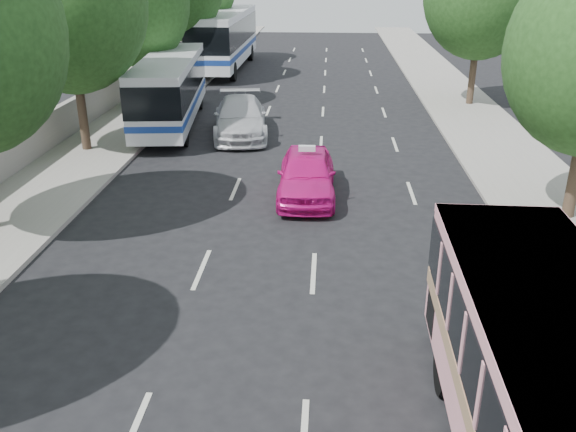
# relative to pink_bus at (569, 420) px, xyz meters

# --- Properties ---
(ground) EXTENTS (120.00, 120.00, 0.00)m
(ground) POSITION_rel_pink_bus_xyz_m (-4.50, 3.31, -1.87)
(ground) COLOR black
(ground) RESTS_ON ground
(sidewalk_left) EXTENTS (4.00, 90.00, 0.15)m
(sidewalk_left) POSITION_rel_pink_bus_xyz_m (-13.00, 23.31, -1.79)
(sidewalk_left) COLOR #9E998E
(sidewalk_left) RESTS_ON ground
(sidewalk_right) EXTENTS (4.00, 90.00, 0.12)m
(sidewalk_right) POSITION_rel_pink_bus_xyz_m (4.00, 23.31, -1.81)
(sidewalk_right) COLOR #9E998E
(sidewalk_right) RESTS_ON ground
(low_wall) EXTENTS (0.30, 90.00, 1.50)m
(low_wall) POSITION_rel_pink_bus_xyz_m (-14.80, 23.31, -0.97)
(low_wall) COLOR #9E998E
(low_wall) RESTS_ON sidewalk_left
(pink_bus) EXTENTS (2.56, 9.45, 3.00)m
(pink_bus) POSITION_rel_pink_bus_xyz_m (0.00, 0.00, 0.00)
(pink_bus) COLOR pink
(pink_bus) RESTS_ON ground
(pink_taxi) EXTENTS (1.96, 4.71, 1.59)m
(pink_taxi) POSITION_rel_pink_bus_xyz_m (-3.89, 12.76, -1.07)
(pink_taxi) COLOR #D91283
(pink_taxi) RESTS_ON ground
(white_pickup) EXTENTS (3.07, 5.96, 1.65)m
(white_pickup) POSITION_rel_pink_bus_xyz_m (-7.18, 20.35, -1.04)
(white_pickup) COLOR silver
(white_pickup) RESTS_ON ground
(tour_coach_front) EXTENTS (3.47, 10.91, 3.21)m
(tour_coach_front) POSITION_rel_pink_bus_xyz_m (-10.71, 21.99, 0.06)
(tour_coach_front) COLOR silver
(tour_coach_front) RESTS_ON ground
(tour_coach_rear) EXTENTS (2.97, 13.57, 4.06)m
(tour_coach_rear) POSITION_rel_pink_bus_xyz_m (-10.80, 38.40, 0.57)
(tour_coach_rear) COLOR white
(tour_coach_rear) RESTS_ON ground
(taxi_roof_sign) EXTENTS (0.55, 0.19, 0.18)m
(taxi_roof_sign) POSITION_rel_pink_bus_xyz_m (-3.89, 12.76, -0.18)
(taxi_roof_sign) COLOR silver
(taxi_roof_sign) RESTS_ON pink_taxi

